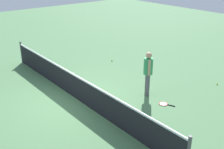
{
  "coord_description": "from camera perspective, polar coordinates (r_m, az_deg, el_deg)",
  "views": [
    {
      "loc": [
        -7.98,
        4.75,
        4.85
      ],
      "look_at": [
        -0.71,
        -1.15,
        0.9
      ],
      "focal_mm": 44.39,
      "sensor_mm": 36.0,
      "label": 1
    }
  ],
  "objects": [
    {
      "name": "court_net",
      "position": [
        10.25,
        -7.52,
        -2.43
      ],
      "size": [
        10.09,
        0.09,
        1.07
      ],
      "color": "#4C4C51",
      "rests_on": "ground_plane"
    },
    {
      "name": "tennis_ball_near_player",
      "position": [
        8.87,
        11.28,
        -10.5
      ],
      "size": [
        0.07,
        0.07,
        0.07
      ],
      "primitive_type": "sphere",
      "color": "#C6E033",
      "rests_on": "ground_plane"
    },
    {
      "name": "tennis_racket_near_player",
      "position": [
        10.17,
        10.69,
        -5.98
      ],
      "size": [
        0.6,
        0.42,
        0.03
      ],
      "color": "red",
      "rests_on": "ground_plane"
    },
    {
      "name": "player_near_side",
      "position": [
        10.37,
        7.44,
        0.93
      ],
      "size": [
        0.48,
        0.48,
        1.7
      ],
      "color": "#595960",
      "rests_on": "ground_plane"
    },
    {
      "name": "tennis_ball_by_net",
      "position": [
        12.28,
        20.86,
        -1.82
      ],
      "size": [
        0.07,
        0.07,
        0.07
      ],
      "primitive_type": "sphere",
      "color": "#C6E033",
      "rests_on": "ground_plane"
    },
    {
      "name": "tennis_ball_midcourt",
      "position": [
        14.09,
        -0.01,
        2.88
      ],
      "size": [
        0.07,
        0.07,
        0.07
      ],
      "primitive_type": "sphere",
      "color": "#C6E033",
      "rests_on": "ground_plane"
    },
    {
      "name": "ground_plane",
      "position": [
        10.48,
        -7.39,
        -4.91
      ],
      "size": [
        40.0,
        40.0,
        0.0
      ],
      "primitive_type": "plane",
      "color": "#4C7A4C"
    }
  ]
}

